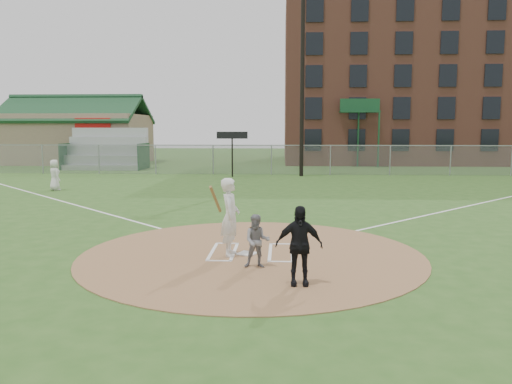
{
  "coord_description": "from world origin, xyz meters",
  "views": [
    {
      "loc": [
        0.74,
        -12.0,
        3.06
      ],
      "look_at": [
        0.0,
        2.0,
        1.3
      ],
      "focal_mm": 35.0,
      "sensor_mm": 36.0,
      "label": 1
    }
  ],
  "objects_px": {
    "home_plate": "(247,254)",
    "umpire": "(299,245)",
    "catcher": "(257,241)",
    "batter_at_plate": "(230,217)",
    "ondeck_player": "(55,175)"
  },
  "relations": [
    {
      "from": "home_plate",
      "to": "ondeck_player",
      "type": "height_order",
      "value": "ondeck_player"
    },
    {
      "from": "catcher",
      "to": "batter_at_plate",
      "type": "xyz_separation_m",
      "value": [
        -0.7,
        1.04,
        0.35
      ]
    },
    {
      "from": "catcher",
      "to": "umpire",
      "type": "bearing_deg",
      "value": -55.43
    },
    {
      "from": "ondeck_player",
      "to": "batter_at_plate",
      "type": "height_order",
      "value": "batter_at_plate"
    },
    {
      "from": "ondeck_player",
      "to": "batter_at_plate",
      "type": "xyz_separation_m",
      "value": [
        10.25,
        -12.72,
        0.19
      ]
    },
    {
      "from": "home_plate",
      "to": "ondeck_player",
      "type": "distance_m",
      "value": 16.51
    },
    {
      "from": "home_plate",
      "to": "batter_at_plate",
      "type": "distance_m",
      "value": 1.02
    },
    {
      "from": "home_plate",
      "to": "catcher",
      "type": "relative_size",
      "value": 0.35
    },
    {
      "from": "home_plate",
      "to": "ondeck_player",
      "type": "bearing_deg",
      "value": 130.22
    },
    {
      "from": "ondeck_player",
      "to": "batter_at_plate",
      "type": "distance_m",
      "value": 16.34
    },
    {
      "from": "home_plate",
      "to": "catcher",
      "type": "height_order",
      "value": "catcher"
    },
    {
      "from": "ondeck_player",
      "to": "home_plate",
      "type": "bearing_deg",
      "value": 172.15
    },
    {
      "from": "catcher",
      "to": "umpire",
      "type": "relative_size",
      "value": 0.75
    },
    {
      "from": "home_plate",
      "to": "umpire",
      "type": "bearing_deg",
      "value": -63.39
    },
    {
      "from": "umpire",
      "to": "batter_at_plate",
      "type": "bearing_deg",
      "value": 123.28
    }
  ]
}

